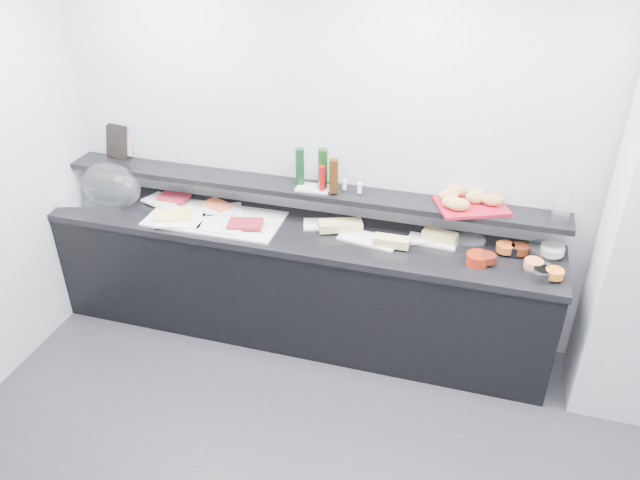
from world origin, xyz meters
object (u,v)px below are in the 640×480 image
(bread_tray, at_px, (471,206))
(carafe, at_px, (564,199))
(sandwich_plate_mid, at_px, (368,239))
(framed_print, at_px, (116,141))
(condiment_tray, at_px, (313,188))
(cloche_base, at_px, (96,200))

(bread_tray, xyz_separation_m, carafe, (0.55, -0.02, 0.14))
(sandwich_plate_mid, height_order, carafe, carafe)
(framed_print, bearing_deg, sandwich_plate_mid, 3.78)
(framed_print, bearing_deg, bread_tray, 9.60)
(framed_print, xyz_separation_m, condiment_tray, (1.59, -0.11, -0.12))
(cloche_base, distance_m, condiment_tray, 1.68)
(cloche_base, relative_size, condiment_tray, 2.00)
(cloche_base, relative_size, bread_tray, 1.06)
(condiment_tray, bearing_deg, framed_print, 173.98)
(sandwich_plate_mid, height_order, bread_tray, bread_tray)
(cloche_base, height_order, bread_tray, bread_tray)
(sandwich_plate_mid, bearing_deg, bread_tray, 25.91)
(sandwich_plate_mid, height_order, framed_print, framed_print)
(bread_tray, bearing_deg, carafe, -25.63)
(framed_print, bearing_deg, carafe, 9.55)
(carafe, bearing_deg, cloche_base, -176.58)
(cloche_base, relative_size, carafe, 1.55)
(sandwich_plate_mid, xyz_separation_m, bread_tray, (0.64, 0.19, 0.25))
(condiment_tray, height_order, carafe, carafe)
(cloche_base, height_order, sandwich_plate_mid, cloche_base)
(framed_print, distance_m, condiment_tray, 1.60)
(framed_print, height_order, carafe, carafe)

